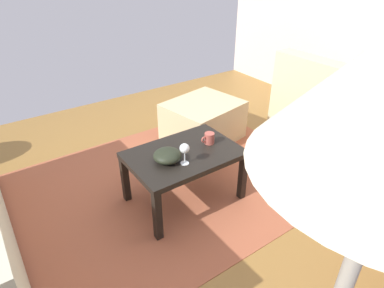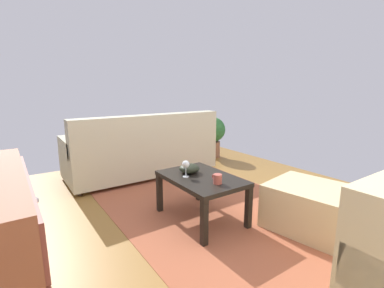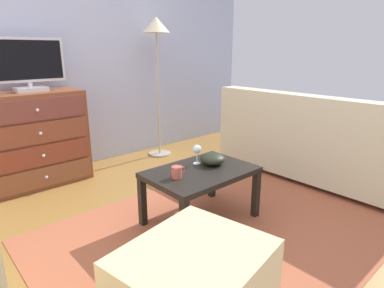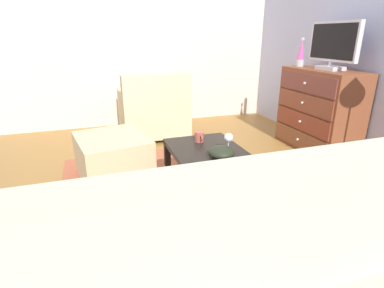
% 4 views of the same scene
% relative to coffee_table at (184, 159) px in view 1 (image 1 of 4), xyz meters
% --- Properties ---
extents(ground_plane, '(5.25, 4.43, 0.05)m').
position_rel_coffee_table_xyz_m(ground_plane, '(-0.16, -0.03, -0.40)').
color(ground_plane, olive).
extents(area_rug, '(2.60, 1.90, 0.01)m').
position_rel_coffee_table_xyz_m(area_rug, '(0.04, -0.23, -0.37)').
color(area_rug, '#A25639').
rests_on(area_rug, ground_plane).
extents(coffee_table, '(0.81, 0.56, 0.43)m').
position_rel_coffee_table_xyz_m(coffee_table, '(0.00, 0.00, 0.00)').
color(coffee_table, black).
rests_on(coffee_table, ground_plane).
extents(wine_glass, '(0.07, 0.07, 0.16)m').
position_rel_coffee_table_xyz_m(wine_glass, '(0.07, 0.12, 0.17)').
color(wine_glass, silver).
rests_on(wine_glass, coffee_table).
extents(mug, '(0.11, 0.08, 0.08)m').
position_rel_coffee_table_xyz_m(mug, '(-0.23, -0.00, 0.10)').
color(mug, '#AE5144').
rests_on(mug, coffee_table).
extents(bowl_decorative, '(0.20, 0.20, 0.09)m').
position_rel_coffee_table_xyz_m(bowl_decorative, '(0.16, 0.03, 0.10)').
color(bowl_decorative, black).
rests_on(bowl_decorative, coffee_table).
extents(armchair, '(0.80, 0.83, 0.85)m').
position_rel_coffee_table_xyz_m(armchair, '(-1.77, -0.08, -0.03)').
color(armchair, '#332319').
rests_on(armchair, ground_plane).
extents(ottoman, '(0.80, 0.72, 0.40)m').
position_rel_coffee_table_xyz_m(ottoman, '(-0.70, -0.70, -0.17)').
color(ottoman, '#CEBA89').
rests_on(ottoman, ground_plane).
extents(standing_lamp, '(0.32, 0.32, 1.68)m').
position_rel_coffee_table_xyz_m(standing_lamp, '(0.77, 1.59, 1.07)').
color(standing_lamp, '#A59E8C').
rests_on(standing_lamp, ground_plane).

